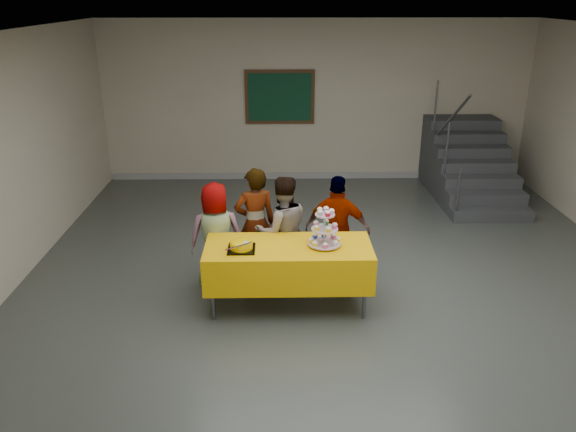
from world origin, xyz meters
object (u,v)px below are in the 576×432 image
(cupcake_stand, at_px, (325,231))
(schoolchild_d, at_px, (337,229))
(schoolchild_c, at_px, (282,231))
(schoolchild_a, at_px, (216,236))
(schoolchild_b, at_px, (255,224))
(noticeboard, at_px, (280,97))
(bear_cake, at_px, (241,245))
(staircase, at_px, (467,166))
(bake_table, at_px, (288,263))

(cupcake_stand, bearing_deg, schoolchild_d, 71.37)
(schoolchild_c, bearing_deg, cupcake_stand, 116.13)
(schoolchild_a, distance_m, schoolchild_c, 0.81)
(cupcake_stand, relative_size, schoolchild_c, 0.32)
(schoolchild_b, height_order, noticeboard, noticeboard)
(schoolchild_b, bearing_deg, bear_cake, 66.97)
(schoolchild_d, bearing_deg, staircase, -116.41)
(bear_cake, distance_m, staircase, 5.61)
(schoolchild_d, height_order, noticeboard, noticeboard)
(schoolchild_a, bearing_deg, staircase, -150.61)
(schoolchild_d, bearing_deg, noticeboard, -68.09)
(bear_cake, relative_size, schoolchild_b, 0.25)
(schoolchild_c, distance_m, noticeboard, 4.34)
(staircase, bearing_deg, schoolchild_d, -128.98)
(bear_cake, height_order, schoolchild_d, schoolchild_d)
(schoolchild_c, height_order, schoolchild_d, schoolchild_c)
(schoolchild_b, bearing_deg, bake_table, 102.42)
(schoolchild_a, distance_m, staircase, 5.43)
(cupcake_stand, bearing_deg, noticeboard, 95.53)
(bear_cake, bearing_deg, bake_table, 10.24)
(bear_cake, xyz_separation_m, schoolchild_d, (1.14, 0.75, -0.14))
(cupcake_stand, distance_m, bear_cake, 0.94)
(schoolchild_d, distance_m, staircase, 4.29)
(bear_cake, bearing_deg, schoolchild_c, 55.73)
(schoolchild_a, xyz_separation_m, schoolchild_d, (1.49, 0.12, 0.02))
(schoolchild_d, bearing_deg, cupcake_stand, 83.94)
(schoolchild_d, bearing_deg, schoolchild_c, 18.93)
(cupcake_stand, bearing_deg, bear_cake, -173.97)
(bake_table, bearing_deg, bear_cake, -169.76)
(bake_table, distance_m, cupcake_stand, 0.56)
(schoolchild_c, bearing_deg, staircase, -147.69)
(cupcake_stand, height_order, schoolchild_b, schoolchild_b)
(bake_table, height_order, schoolchild_b, schoolchild_b)
(cupcake_stand, xyz_separation_m, schoolchild_a, (-1.27, 0.53, -0.28))
(cupcake_stand, bearing_deg, schoolchild_a, 157.48)
(cupcake_stand, relative_size, bear_cake, 1.24)
(bake_table, height_order, noticeboard, noticeboard)
(cupcake_stand, distance_m, staircase, 4.96)
(cupcake_stand, xyz_separation_m, staircase, (2.92, 3.98, -0.46))
(schoolchild_b, distance_m, noticeboard, 4.16)
(staircase, bearing_deg, noticeboard, 166.12)
(cupcake_stand, relative_size, noticeboard, 0.34)
(schoolchild_a, relative_size, schoolchild_d, 0.97)
(bear_cake, bearing_deg, cupcake_stand, 6.03)
(bear_cake, relative_size, schoolchild_c, 0.26)
(schoolchild_b, distance_m, schoolchild_c, 0.39)
(bake_table, xyz_separation_m, noticeboard, (-0.06, 4.82, 1.04))
(bear_cake, xyz_separation_m, noticeboard, (0.46, 4.92, 0.77))
(bear_cake, distance_m, schoolchild_d, 1.37)
(noticeboard, bearing_deg, staircase, -13.88)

